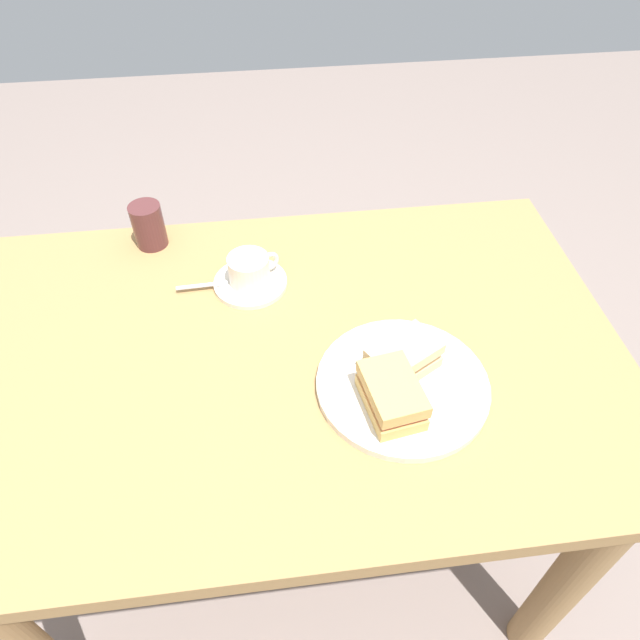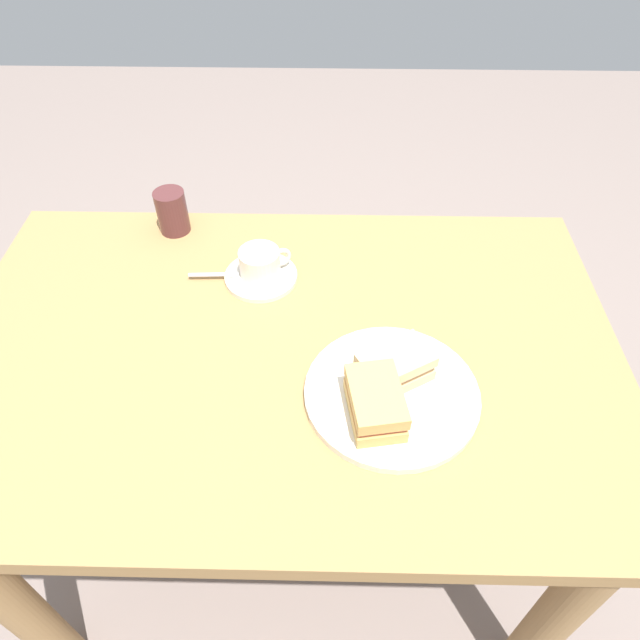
{
  "view_description": "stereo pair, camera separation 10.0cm",
  "coord_description": "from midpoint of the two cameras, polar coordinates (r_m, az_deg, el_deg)",
  "views": [
    {
      "loc": [
        -0.02,
        -0.66,
        1.52
      ],
      "look_at": [
        0.06,
        0.03,
        0.79
      ],
      "focal_mm": 32.37,
      "sensor_mm": 36.0,
      "label": 1
    },
    {
      "loc": [
        0.08,
        -0.66,
        1.52
      ],
      "look_at": [
        0.06,
        0.03,
        0.79
      ],
      "focal_mm": 32.37,
      "sensor_mm": 36.0,
      "label": 2
    }
  ],
  "objects": [
    {
      "name": "sandwich_plate",
      "position": [
        0.94,
        10.15,
        -7.35
      ],
      "size": [
        0.28,
        0.28,
        0.01
      ],
      "primitive_type": "cylinder",
      "color": "silver",
      "rests_on": "dining_table"
    },
    {
      "name": "sandwich_front",
      "position": [
        0.93,
        10.5,
        -4.75
      ],
      "size": [
        0.13,
        0.12,
        0.05
      ],
      "color": "tan",
      "rests_on": "sandwich_plate"
    },
    {
      "name": "ground_plane",
      "position": [
        1.65,
        -0.47,
        -20.31
      ],
      "size": [
        6.0,
        6.0,
        0.0
      ],
      "primitive_type": "plane",
      "color": "slate"
    },
    {
      "name": "sandwich_back",
      "position": [
        0.88,
        8.78,
        -8.26
      ],
      "size": [
        0.09,
        0.13,
        0.06
      ],
      "color": "tan",
      "rests_on": "sandwich_plate"
    },
    {
      "name": "coffee_saucer",
      "position": [
        1.12,
        -3.31,
        4.19
      ],
      "size": [
        0.14,
        0.14,
        0.01
      ],
      "primitive_type": "cylinder",
      "color": "silver",
      "rests_on": "dining_table"
    },
    {
      "name": "dining_table",
      "position": [
        1.12,
        -0.66,
        -7.73
      ],
      "size": [
        1.17,
        0.77,
        0.76
      ],
      "color": "#9B7545",
      "rests_on": "ground_plane"
    },
    {
      "name": "coffee_cup",
      "position": [
        1.1,
        -3.31,
        5.56
      ],
      "size": [
        0.1,
        0.08,
        0.06
      ],
      "color": "silver",
      "rests_on": "coffee_saucer"
    },
    {
      "name": "spoon",
      "position": [
        1.12,
        -7.11,
        4.39
      ],
      "size": [
        0.1,
        0.02,
        0.01
      ],
      "color": "silver",
      "rests_on": "coffee_saucer"
    },
    {
      "name": "drinking_glass",
      "position": [
        1.25,
        -12.17,
        10.33
      ],
      "size": [
        0.06,
        0.06,
        0.09
      ],
      "primitive_type": "cylinder",
      "color": "#512929",
      "rests_on": "dining_table"
    }
  ]
}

